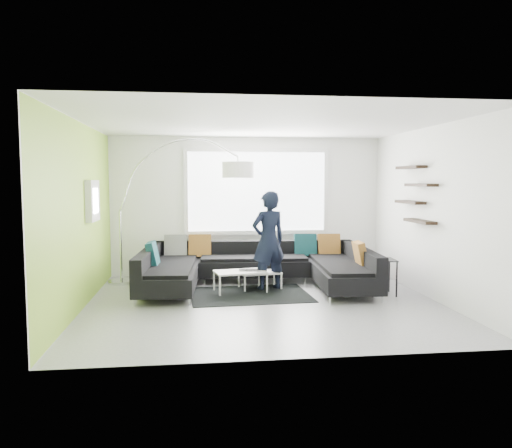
{
  "coord_description": "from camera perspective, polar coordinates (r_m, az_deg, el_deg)",
  "views": [
    {
      "loc": [
        -1.06,
        -7.65,
        1.92
      ],
      "look_at": [
        -0.01,
        0.9,
        1.17
      ],
      "focal_mm": 35.0,
      "sensor_mm": 36.0,
      "label": 1
    }
  ],
  "objects": [
    {
      "name": "side_table",
      "position": [
        8.72,
        14.12,
        -5.87
      ],
      "size": [
        0.47,
        0.47,
        0.61
      ],
      "primitive_type": "cube",
      "rotation": [
        0.0,
        0.0,
        -0.07
      ],
      "color": "black",
      "rests_on": "ground"
    },
    {
      "name": "room_shell",
      "position": [
        7.93,
        0.97,
        4.17
      ],
      "size": [
        5.54,
        5.04,
        2.82
      ],
      "color": "white",
      "rests_on": "ground"
    },
    {
      "name": "person",
      "position": [
        8.78,
        1.43,
        -1.91
      ],
      "size": [
        0.9,
        0.82,
        1.74
      ],
      "primitive_type": "imported",
      "rotation": [
        0.0,
        0.0,
        3.49
      ],
      "color": "black",
      "rests_on": "ground"
    },
    {
      "name": "laptop",
      "position": [
        8.63,
        -0.86,
        -5.32
      ],
      "size": [
        0.38,
        0.28,
        0.03
      ],
      "primitive_type": "imported",
      "rotation": [
        0.0,
        0.0,
        -0.11
      ],
      "color": "black",
      "rests_on": "coffee_table"
    },
    {
      "name": "arc_lamp",
      "position": [
        9.6,
        -15.29,
        1.4
      ],
      "size": [
        2.7,
        1.54,
        2.7
      ],
      "primitive_type": null,
      "rotation": [
        0.0,
        0.0,
        -0.2
      ],
      "color": "silver",
      "rests_on": "ground"
    },
    {
      "name": "coffee_table",
      "position": [
        8.8,
        -0.66,
        -6.42
      ],
      "size": [
        1.22,
        0.84,
        0.37
      ],
      "primitive_type": "cube",
      "rotation": [
        0.0,
        0.0,
        0.18
      ],
      "color": "white",
      "rests_on": "ground"
    },
    {
      "name": "rug",
      "position": [
        8.49,
        -0.71,
        -8.07
      ],
      "size": [
        2.05,
        1.54,
        0.01
      ],
      "primitive_type": "cube",
      "rotation": [
        0.0,
        0.0,
        0.05
      ],
      "color": "black",
      "rests_on": "ground"
    },
    {
      "name": "sectional_sofa",
      "position": [
        8.86,
        0.01,
        -5.07
      ],
      "size": [
        4.11,
        2.7,
        0.86
      ],
      "rotation": [
        0.0,
        0.0,
        -0.06
      ],
      "color": "black",
      "rests_on": "ground"
    },
    {
      "name": "ground",
      "position": [
        7.96,
        0.88,
        -9.0
      ],
      "size": [
        5.5,
        5.5,
        0.0
      ],
      "primitive_type": "plane",
      "color": "gray",
      "rests_on": "ground"
    }
  ]
}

